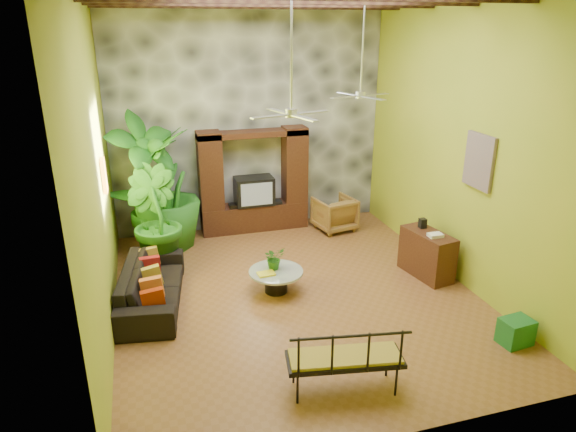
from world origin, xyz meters
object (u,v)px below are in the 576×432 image
object	(u,v)px
entertainment_center	(254,189)
sofa	(152,285)
ceiling_fan_front	(291,99)
tall_plant_c	(165,189)
side_console	(427,254)
iron_bench	(347,357)
wicker_armchair	(334,214)
green_bin	(516,332)
tall_plant_a	(148,183)
coffee_table	(276,278)
ceiling_fan_back	(361,83)
tall_plant_b	(154,220)

from	to	relation	value
entertainment_center	sofa	size ratio (longest dim) A/B	1.03
ceiling_fan_front	tall_plant_c	bearing A→B (deg)	119.26
ceiling_fan_front	side_console	distance (m)	4.06
iron_bench	wicker_armchair	bearing A→B (deg)	80.09
wicker_armchair	tall_plant_c	size ratio (longest dim) A/B	0.34
side_console	green_bin	size ratio (longest dim) A/B	2.36
tall_plant_a	ceiling_fan_front	bearing A→B (deg)	-55.66
entertainment_center	green_bin	distance (m)	6.13
coffee_table	iron_bench	size ratio (longest dim) A/B	0.62
ceiling_fan_back	tall_plant_c	xyz separation A→B (m)	(-3.54, 1.51, -2.15)
entertainment_center	coffee_table	distance (m)	3.07
sofa	tall_plant_c	xyz separation A→B (m)	(0.45, 2.36, 0.91)
wicker_armchair	side_console	bearing A→B (deg)	96.54
coffee_table	iron_bench	bearing A→B (deg)	-86.78
side_console	green_bin	world-z (taller)	side_console
entertainment_center	tall_plant_b	distance (m)	2.68
ceiling_fan_back	tall_plant_a	world-z (taller)	ceiling_fan_back
tall_plant_b	green_bin	distance (m)	6.37
green_bin	ceiling_fan_back	bearing A→B (deg)	106.51
wicker_armchair	coffee_table	xyz separation A→B (m)	(-2.03, -2.43, -0.12)
sofa	iron_bench	size ratio (longest dim) A/B	1.52
ceiling_fan_back	wicker_armchair	xyz separation A→B (m)	(0.13, 1.39, -3.02)
coffee_table	ceiling_fan_back	bearing A→B (deg)	28.67
sofa	tall_plant_a	distance (m)	2.53
ceiling_fan_back	iron_bench	distance (m)	5.10
side_console	tall_plant_b	bearing A→B (deg)	150.85
ceiling_fan_back	green_bin	size ratio (longest dim) A/B	4.12
wicker_armchair	ceiling_fan_front	bearing A→B (deg)	46.54
tall_plant_a	ceiling_fan_back	bearing A→B (deg)	-20.32
ceiling_fan_front	tall_plant_b	xyz separation A→B (m)	(-2.04, 2.06, -2.40)
entertainment_center	green_bin	size ratio (longest dim) A/B	5.31
tall_plant_c	tall_plant_a	bearing A→B (deg)	-167.25
side_console	coffee_table	bearing A→B (deg)	166.62
ceiling_fan_front	side_console	world-z (taller)	ceiling_fan_front
ceiling_fan_front	ceiling_fan_back	size ratio (longest dim) A/B	1.00
ceiling_fan_back	green_bin	xyz separation A→B (m)	(1.05, -3.54, -3.20)
wicker_armchair	entertainment_center	bearing A→B (deg)	-28.00
ceiling_fan_front	coffee_table	xyz separation A→B (m)	(-0.10, 0.56, -3.15)
ceiling_fan_front	coffee_table	world-z (taller)	ceiling_fan_front
ceiling_fan_back	coffee_table	bearing A→B (deg)	-151.33
side_console	ceiling_fan_back	bearing A→B (deg)	117.85
ceiling_fan_front	wicker_armchair	size ratio (longest dim) A/B	2.22
tall_plant_b	ceiling_fan_front	bearing A→B (deg)	-45.34
iron_bench	sofa	bearing A→B (deg)	136.67
ceiling_fan_front	tall_plant_a	size ratio (longest dim) A/B	0.65
tall_plant_c	green_bin	size ratio (longest dim) A/B	5.52
wicker_armchair	tall_plant_a	bearing A→B (deg)	-11.19
iron_bench	side_console	size ratio (longest dim) A/B	1.43
entertainment_center	iron_bench	size ratio (longest dim) A/B	1.57
entertainment_center	side_console	world-z (taller)	entertainment_center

